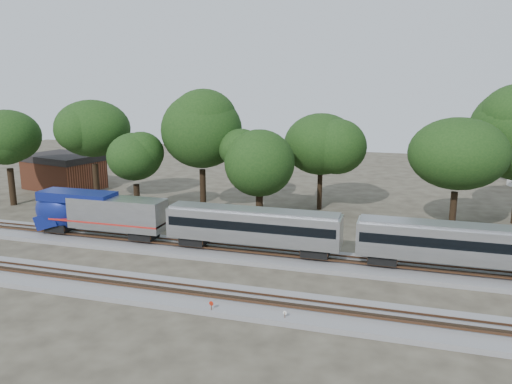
% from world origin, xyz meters
% --- Properties ---
extents(ground, '(160.00, 160.00, 0.00)m').
position_xyz_m(ground, '(0.00, 0.00, 0.00)').
color(ground, '#383328').
rests_on(ground, ground).
extents(track_far, '(160.00, 5.00, 0.73)m').
position_xyz_m(track_far, '(0.00, 6.00, 0.21)').
color(track_far, slate).
rests_on(track_far, ground).
extents(track_near, '(160.00, 5.00, 0.73)m').
position_xyz_m(track_near, '(0.00, -4.00, 0.21)').
color(track_near, slate).
rests_on(track_near, ground).
extents(switch_stand_red, '(0.33, 0.07, 1.04)m').
position_xyz_m(switch_stand_red, '(3.08, -6.21, 0.66)').
color(switch_stand_red, '#512D19').
rests_on(switch_stand_red, ground).
extents(switch_stand_white, '(0.28, 0.07, 0.88)m').
position_xyz_m(switch_stand_white, '(8.27, -5.88, 0.56)').
color(switch_stand_white, '#512D19').
rests_on(switch_stand_white, ground).
extents(switch_lever, '(0.54, 0.38, 0.30)m').
position_xyz_m(switch_lever, '(5.97, -5.92, 0.15)').
color(switch_lever, '#512D19').
rests_on(switch_lever, ground).
extents(brick_building, '(12.33, 10.02, 5.19)m').
position_xyz_m(brick_building, '(-33.78, 26.69, 2.61)').
color(brick_building, brown).
rests_on(brick_building, ground).
extents(tree_0, '(9.19, 9.19, 12.95)m').
position_xyz_m(tree_0, '(-33.67, 15.96, 9.03)').
color(tree_0, black).
rests_on(tree_0, ground).
extents(tree_1, '(10.20, 10.20, 14.38)m').
position_xyz_m(tree_1, '(-23.19, 19.34, 10.02)').
color(tree_1, black).
rests_on(tree_1, ground).
extents(tree_2, '(7.38, 7.38, 10.41)m').
position_xyz_m(tree_2, '(-15.13, 15.68, 7.24)').
color(tree_2, black).
rests_on(tree_2, ground).
extents(tree_3, '(10.41, 10.41, 14.67)m').
position_xyz_m(tree_3, '(-7.95, 19.05, 10.23)').
color(tree_3, black).
rests_on(tree_3, ground).
extents(tree_4, '(7.13, 7.13, 10.05)m').
position_xyz_m(tree_4, '(-0.11, 16.83, 6.99)').
color(tree_4, black).
rests_on(tree_4, ground).
extents(tree_5, '(8.48, 8.48, 11.96)m').
position_xyz_m(tree_5, '(5.43, 25.21, 8.33)').
color(tree_5, black).
rests_on(tree_5, ground).
extents(tree_6, '(8.87, 8.87, 12.50)m').
position_xyz_m(tree_6, '(20.67, 18.28, 8.71)').
color(tree_6, black).
rests_on(tree_6, ground).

